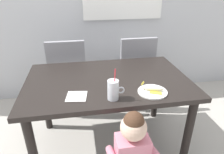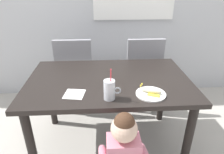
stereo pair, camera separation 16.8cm
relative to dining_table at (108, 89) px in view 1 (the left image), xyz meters
The scene contains 9 objects.
ground_plane 0.66m from the dining_table, ahead, with size 24.00×24.00×0.00m, color #B7B2A8.
dining_table is the anchor object (origin of this frame).
dining_chair_left 0.78m from the dining_table, 119.26° to the left, with size 0.44×0.44×0.96m.
dining_chair_right 0.81m from the dining_table, 56.04° to the left, with size 0.44×0.45×0.96m.
toddler_standing 0.65m from the dining_table, 83.99° to the right, with size 0.33×0.24×0.84m.
milk_cup 0.37m from the dining_table, 91.48° to the right, with size 0.13×0.08×0.25m.
snack_plate 0.44m from the dining_table, 43.53° to the right, with size 0.23×0.23×0.01m, color white.
peeled_banana 0.44m from the dining_table, 42.48° to the right, with size 0.17×0.14×0.07m.
paper_napkin 0.39m from the dining_table, 137.33° to the right, with size 0.15×0.15×0.00m, color white.
Camera 1 is at (-0.23, -1.58, 1.56)m, focal length 32.34 mm.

